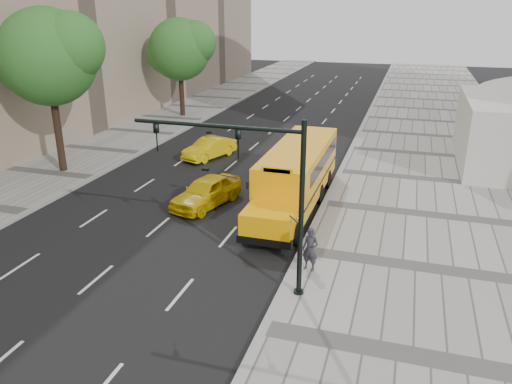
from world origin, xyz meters
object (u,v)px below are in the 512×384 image
(school_bus, at_px, (297,171))
(traffic_signal, at_px, (261,185))
(tree_c, at_px, (181,49))
(pedestrian, at_px, (310,249))
(tree_b, at_px, (49,56))
(taxi_near, at_px, (206,192))
(taxi_far, at_px, (209,148))

(school_bus, bearing_deg, traffic_signal, -85.55)
(tree_c, relative_size, pedestrian, 5.08)
(tree_b, bearing_deg, pedestrian, -24.49)
(taxi_near, xyz_separation_m, taxi_far, (-3.12, 8.06, -0.08))
(school_bus, xyz_separation_m, traffic_signal, (0.69, -8.88, 2.33))
(traffic_signal, bearing_deg, tree_c, 120.07)
(tree_b, height_order, school_bus, tree_b)
(taxi_far, distance_m, pedestrian, 16.48)
(taxi_near, bearing_deg, tree_b, -177.72)
(taxi_far, distance_m, traffic_signal, 17.54)
(taxi_near, height_order, taxi_far, taxi_near)
(tree_c, xyz_separation_m, school_bus, (14.90, -18.04, -4.36))
(tree_b, distance_m, traffic_signal, 18.50)
(tree_c, height_order, taxi_near, tree_c)
(school_bus, distance_m, taxi_far, 9.82)
(pedestrian, bearing_deg, school_bus, 119.79)
(tree_c, relative_size, taxi_near, 1.97)
(tree_b, bearing_deg, tree_c, 90.01)
(tree_b, relative_size, taxi_near, 2.19)
(traffic_signal, bearing_deg, school_bus, 94.45)
(taxi_near, distance_m, traffic_signal, 9.32)
(pedestrian, bearing_deg, taxi_far, 138.85)
(tree_b, height_order, taxi_far, tree_b)
(taxi_near, relative_size, pedestrian, 2.58)
(taxi_near, height_order, pedestrian, pedestrian)
(tree_c, height_order, traffic_signal, tree_c)
(tree_b, distance_m, taxi_near, 12.49)
(tree_b, relative_size, traffic_signal, 1.53)
(tree_c, bearing_deg, school_bus, -50.45)
(taxi_far, bearing_deg, tree_c, 142.30)
(taxi_far, height_order, traffic_signal, traffic_signal)
(taxi_near, height_order, traffic_signal, traffic_signal)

